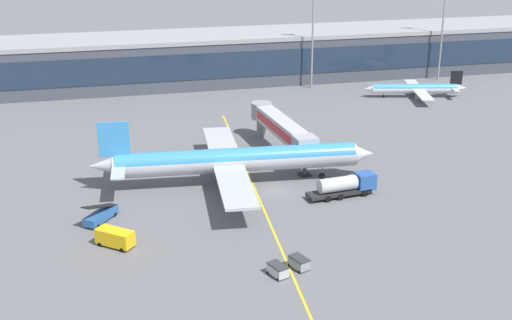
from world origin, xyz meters
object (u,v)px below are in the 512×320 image
(baggage_cart_0, at_px, (278,270))
(baggage_cart_1, at_px, (299,263))
(belt_loader, at_px, (101,215))
(main_airliner, at_px, (235,160))
(fuel_tanker, at_px, (346,185))
(commuter_jet_far, at_px, (415,89))
(crew_van, at_px, (116,237))

(baggage_cart_0, relative_size, baggage_cart_1, 1.00)
(belt_loader, relative_size, baggage_cart_0, 2.10)
(baggage_cart_0, xyz_separation_m, baggage_cart_1, (3.00, 1.13, 0.00))
(main_airliner, bearing_deg, baggage_cart_1, -86.27)
(main_airliner, distance_m, fuel_tanker, 17.76)
(fuel_tanker, bearing_deg, commuter_jet_far, 54.47)
(fuel_tanker, height_order, commuter_jet_far, commuter_jet_far)
(belt_loader, distance_m, commuter_jet_far, 88.53)
(main_airliner, distance_m, baggage_cart_1, 28.69)
(fuel_tanker, relative_size, baggage_cart_0, 3.65)
(belt_loader, xyz_separation_m, commuter_jet_far, (72.48, 50.83, 1.06))
(main_airliner, distance_m, baggage_cart_0, 29.77)
(belt_loader, height_order, commuter_jet_far, commuter_jet_far)
(main_airliner, distance_m, belt_loader, 23.21)
(belt_loader, distance_m, baggage_cart_0, 28.62)
(crew_van, distance_m, baggage_cart_1, 24.07)
(main_airliner, height_order, baggage_cart_1, main_airliner)
(fuel_tanker, relative_size, belt_loader, 1.74)
(main_airliner, xyz_separation_m, baggage_cart_0, (-1.14, -29.57, -3.24))
(crew_van, relative_size, commuter_jet_far, 0.22)
(crew_van, bearing_deg, commuter_jet_far, 39.82)
(fuel_tanker, height_order, crew_van, fuel_tanker)
(baggage_cart_0, bearing_deg, main_airliner, 87.78)
(fuel_tanker, relative_size, baggage_cart_1, 3.65)
(belt_loader, height_order, baggage_cart_0, belt_loader)
(belt_loader, relative_size, commuter_jet_far, 0.27)
(crew_van, bearing_deg, belt_loader, 101.35)
(belt_loader, distance_m, baggage_cart_1, 30.05)
(main_airliner, bearing_deg, commuter_jet_far, 39.11)
(fuel_tanker, bearing_deg, belt_loader, -179.41)
(fuel_tanker, bearing_deg, baggage_cart_0, -128.27)
(baggage_cart_0, bearing_deg, commuter_jet_far, 53.64)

